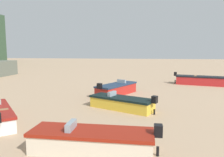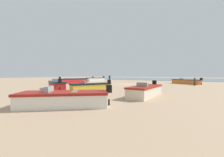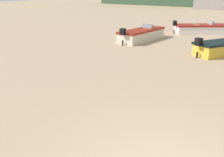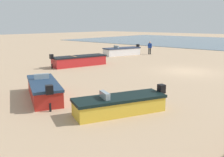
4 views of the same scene
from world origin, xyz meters
The scene contains 2 objects.
boat_cream_1 centered at (-7.89, 11.59, 0.40)m, with size 1.37×4.62×1.10m.
boat_white_4 centered at (-5.61, 17.13, 0.39)m, with size 4.28×3.99×1.07m.
Camera 3 is at (1.57, -3.63, 3.38)m, focal length 40.04 mm.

